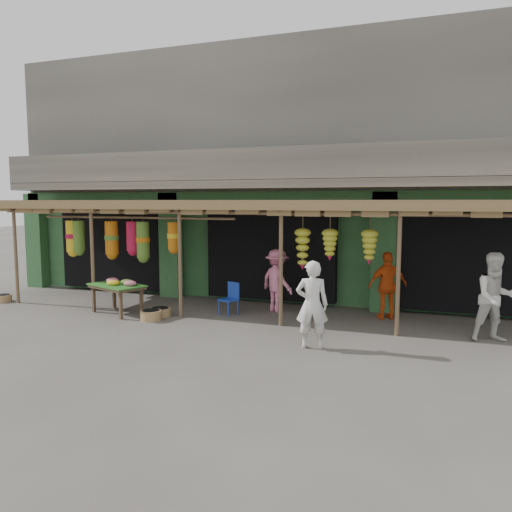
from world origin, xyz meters
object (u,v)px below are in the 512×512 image
(blue_chair, at_px, (231,297))
(person_front, at_px, (312,305))
(flower_table, at_px, (118,286))
(person_right, at_px, (496,297))
(person_vendor, at_px, (388,285))
(person_shopper, at_px, (277,281))

(blue_chair, distance_m, person_front, 3.28)
(blue_chair, height_order, person_front, person_front)
(flower_table, distance_m, person_right, 8.47)
(person_vendor, relative_size, person_shopper, 1.01)
(person_vendor, bearing_deg, blue_chair, -14.81)
(person_vendor, bearing_deg, person_right, 122.33)
(blue_chair, xyz_separation_m, person_vendor, (3.64, 0.83, 0.35))
(person_front, relative_size, person_shopper, 1.06)
(person_shopper, bearing_deg, blue_chair, 68.58)
(blue_chair, relative_size, person_front, 0.47)
(person_vendor, distance_m, person_shopper, 2.68)
(person_right, bearing_deg, person_vendor, 131.16)
(flower_table, distance_m, person_shopper, 3.93)
(blue_chair, relative_size, person_shopper, 0.50)
(person_vendor, bearing_deg, flower_table, -12.93)
(flower_table, height_order, person_vendor, person_vendor)
(person_front, height_order, person_vendor, person_front)
(person_right, relative_size, person_vendor, 1.11)
(flower_table, relative_size, person_shopper, 1.03)
(person_front, distance_m, person_right, 3.68)
(flower_table, relative_size, person_front, 0.97)
(flower_table, bearing_deg, blue_chair, 38.77)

